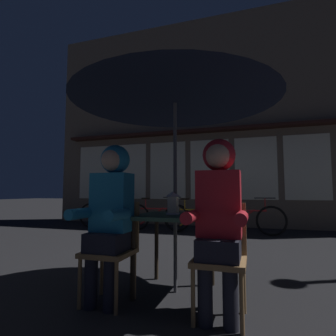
% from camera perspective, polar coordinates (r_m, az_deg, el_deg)
% --- Properties ---
extents(ground_plane, '(60.00, 60.00, 0.00)m').
position_cam_1_polar(ground_plane, '(2.87, 1.58, -24.67)').
color(ground_plane, black).
extents(cafe_table, '(0.72, 0.72, 0.74)m').
position_cam_1_polar(cafe_table, '(2.72, 1.54, -11.89)').
color(cafe_table, '#42664C').
rests_on(cafe_table, ground_plane).
extents(patio_umbrella, '(2.10, 2.10, 2.31)m').
position_cam_1_polar(patio_umbrella, '(2.91, 1.48, 17.06)').
color(patio_umbrella, '#4C4C51').
rests_on(patio_umbrella, ground_plane).
extents(lantern, '(0.11, 0.11, 0.23)m').
position_cam_1_polar(lantern, '(2.70, 1.08, -7.19)').
color(lantern, white).
rests_on(lantern, cafe_table).
extents(chair_left, '(0.40, 0.40, 0.87)m').
position_cam_1_polar(chair_left, '(2.59, -11.53, -15.48)').
color(chair_left, olive).
rests_on(chair_left, ground_plane).
extents(chair_right, '(0.40, 0.40, 0.87)m').
position_cam_1_polar(chair_right, '(2.29, 10.95, -16.89)').
color(chair_right, olive).
rests_on(chair_right, ground_plane).
extents(person_left_hooded, '(0.45, 0.56, 1.40)m').
position_cam_1_polar(person_left_hooded, '(2.50, -12.03, -7.60)').
color(person_left_hooded, black).
rests_on(person_left_hooded, ground_plane).
extents(person_right_hooded, '(0.45, 0.56, 1.40)m').
position_cam_1_polar(person_right_hooded, '(2.19, 10.61, -8.00)').
color(person_right_hooded, black).
rests_on(person_right_hooded, ground_plane).
extents(shopfront_building, '(10.00, 0.93, 6.20)m').
position_cam_1_polar(shopfront_building, '(8.35, 8.92, 9.76)').
color(shopfront_building, '#6B5B4C').
rests_on(shopfront_building, ground_plane).
extents(bicycle_nearest, '(1.67, 0.27, 0.84)m').
position_cam_1_polar(bicycle_nearest, '(7.53, -12.51, -9.61)').
color(bicycle_nearest, black).
rests_on(bicycle_nearest, ground_plane).
extents(bicycle_second, '(1.68, 0.23, 0.84)m').
position_cam_1_polar(bicycle_second, '(6.83, -2.44, -10.21)').
color(bicycle_second, black).
rests_on(bicycle_second, ground_plane).
extents(bicycle_third, '(1.65, 0.43, 0.84)m').
position_cam_1_polar(bicycle_third, '(6.40, 5.85, -10.53)').
color(bicycle_third, black).
rests_on(bicycle_third, ground_plane).
extents(bicycle_fourth, '(1.68, 0.09, 0.84)m').
position_cam_1_polar(bicycle_fourth, '(6.40, 16.30, -10.36)').
color(bicycle_fourth, black).
rests_on(bicycle_fourth, ground_plane).
extents(potted_plant, '(0.60, 0.60, 0.92)m').
position_cam_1_polar(potted_plant, '(7.72, -12.15, -8.04)').
color(potted_plant, brown).
rests_on(potted_plant, ground_plane).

